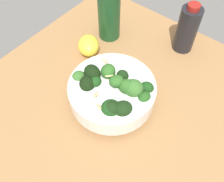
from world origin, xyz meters
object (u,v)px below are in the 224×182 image
Objects in this scene: bottle_short at (187,29)px; bowl_of_broccoli at (112,91)px; lemon_wedge at (89,45)px; bottle_tall at (109,10)px.

bowl_of_broccoli is at bearing -97.94° from bottle_short.
bottle_short is (3.57, 25.58, 2.10)cm from bowl_of_broccoli.
bottle_short is at bearing 82.06° from bowl_of_broccoli.
bowl_of_broccoli is 25.91cm from bottle_short.
lemon_wedge is 0.51× the size of bottle_short.
bottle_tall is (-14.73, 17.05, 4.18)cm from bowl_of_broccoli.
bottle_short is (18.30, 8.53, -2.08)cm from bottle_tall.
bottle_tall reaches higher than bowl_of_broccoli.
bottle_short reaches higher than bowl_of_broccoli.
bottle_tall is (0.13, 8.38, 6.16)cm from lemon_wedge.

